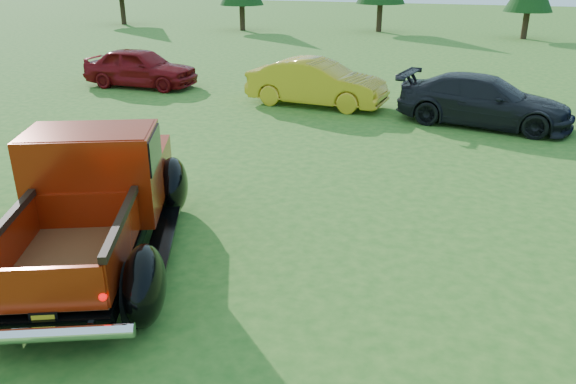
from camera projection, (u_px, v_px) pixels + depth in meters
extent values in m
plane|color=#2A611B|center=(252.00, 240.00, 9.45)|extent=(120.00, 120.00, 0.00)
cylinder|color=#332114|center=(123.00, 11.00, 41.75)|extent=(0.36, 0.36, 1.87)
cylinder|color=#332114|center=(242.00, 18.00, 38.07)|extent=(0.36, 0.36, 1.66)
cylinder|color=#332114|center=(379.00, 18.00, 37.24)|extent=(0.36, 0.36, 1.80)
cylinder|color=#332114|center=(525.00, 25.00, 33.84)|extent=(0.36, 0.36, 1.58)
cylinder|color=black|center=(137.00, 294.00, 7.13)|extent=(0.57, 0.89, 0.86)
cylinder|color=black|center=(66.00, 195.00, 10.16)|extent=(0.57, 0.89, 0.86)
cylinder|color=black|center=(168.00, 192.00, 10.30)|extent=(0.57, 0.89, 0.86)
cube|color=black|center=(95.00, 231.00, 8.67)|extent=(3.34, 5.24, 0.21)
cube|color=maroon|center=(115.00, 166.00, 10.14)|extent=(2.31, 2.19, 0.67)
cube|color=silver|center=(124.00, 152.00, 10.91)|extent=(1.61, 0.72, 0.54)
cube|color=maroon|center=(94.00, 174.00, 8.72)|extent=(2.24, 1.88, 1.40)
cube|color=black|center=(91.00, 151.00, 8.57)|extent=(2.24, 1.80, 0.54)
cube|color=maroon|center=(89.00, 133.00, 8.46)|extent=(2.12, 1.75, 0.09)
cube|color=brown|center=(70.00, 264.00, 7.37)|extent=(2.17, 2.54, 0.05)
cube|color=maroon|center=(9.00, 247.00, 7.21)|extent=(0.88, 2.00, 0.56)
cube|color=maroon|center=(124.00, 243.00, 7.32)|extent=(0.88, 2.00, 0.56)
cube|color=maroon|center=(87.00, 211.00, 8.25)|extent=(1.36, 0.61, 0.56)
cube|color=maroon|center=(40.00, 290.00, 6.27)|extent=(1.36, 0.62, 0.56)
cube|color=black|center=(4.00, 224.00, 7.08)|extent=(0.92, 2.02, 0.10)
cube|color=black|center=(121.00, 220.00, 7.19)|extent=(0.92, 2.02, 0.10)
ellipsoid|color=black|center=(144.00, 285.00, 7.09)|extent=(0.90, 1.24, 0.95)
ellipsoid|color=black|center=(59.00, 189.00, 10.10)|extent=(0.90, 1.24, 0.95)
ellipsoid|color=black|center=(173.00, 185.00, 10.26)|extent=(0.90, 1.24, 0.95)
cube|color=black|center=(28.00, 243.00, 8.60)|extent=(1.19, 2.22, 0.06)
cube|color=black|center=(163.00, 238.00, 8.75)|extent=(1.19, 2.22, 0.06)
cylinder|color=silver|center=(38.00, 335.00, 6.18)|extent=(2.00, 0.97, 0.17)
cube|color=black|center=(44.00, 319.00, 6.37)|extent=(0.30, 0.14, 0.16)
cube|color=gold|center=(43.00, 319.00, 6.36)|extent=(0.24, 0.11, 0.11)
sphere|color=#CC0505|center=(103.00, 297.00, 6.33)|extent=(0.10, 0.10, 0.10)
imported|color=maroon|center=(140.00, 67.00, 20.80)|extent=(4.22, 1.72, 1.43)
imported|color=gold|center=(317.00, 83.00, 18.07)|extent=(4.60, 1.99, 1.47)
imported|color=black|center=(484.00, 101.00, 15.90)|extent=(5.08, 2.80, 1.39)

